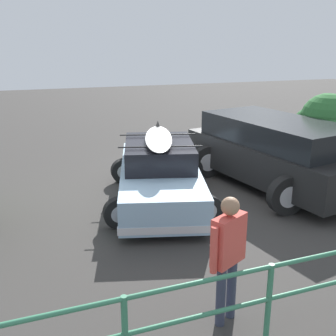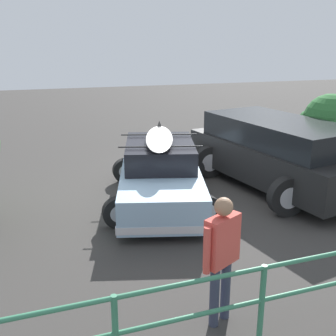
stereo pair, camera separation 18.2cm
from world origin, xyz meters
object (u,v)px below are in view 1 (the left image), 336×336
bush_near_right (325,135)px  sedan_car (160,174)px  suv_car (275,151)px  person_bystander (228,249)px

bush_near_right → sedan_car: bearing=4.6°
sedan_car → bush_near_right: bush_near_right is taller
suv_car → bush_near_right: bearing=-169.8°
person_bystander → bush_near_right: 6.76m
person_bystander → sedan_car: bearing=-95.2°
person_bystander → bush_near_right: (-4.93, -4.62, 0.06)m
sedan_car → bush_near_right: size_ratio=2.07×
sedan_car → suv_car: 2.92m
suv_car → person_bystander: size_ratio=2.95×
suv_car → bush_near_right: bush_near_right is taller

